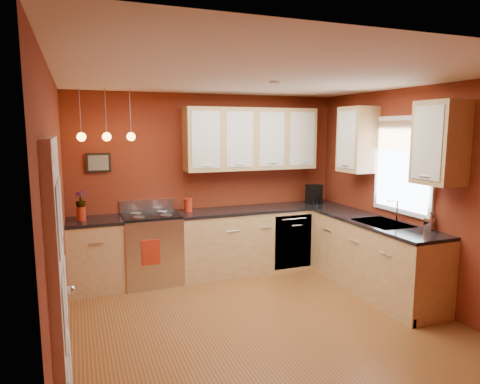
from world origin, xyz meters
name	(u,v)px	position (x,y,z in m)	size (l,w,h in m)	color
floor	(268,327)	(0.00, 0.00, 0.00)	(4.20, 4.20, 0.00)	brown
ceiling	(270,77)	(0.00, 0.00, 2.60)	(4.00, 4.20, 0.02)	white
wall_back	(209,183)	(0.00, 2.10, 1.30)	(4.00, 0.02, 2.60)	maroon
wall_front	(423,270)	(0.00, -2.10, 1.30)	(4.00, 0.02, 2.60)	maroon
wall_left	(58,223)	(-2.00, 0.00, 1.30)	(0.02, 4.20, 2.60)	maroon
wall_right	(421,196)	(2.00, 0.00, 1.30)	(0.02, 4.20, 2.60)	maroon
base_cabinets_back_left	(96,256)	(-1.65, 1.80, 0.45)	(0.70, 0.60, 0.90)	#DAB775
base_cabinets_back_right	(262,239)	(0.73, 1.80, 0.45)	(2.54, 0.60, 0.90)	#DAB775
base_cabinets_right	(373,257)	(1.70, 0.45, 0.45)	(0.60, 2.10, 0.90)	#DAB775
counter_back_left	(94,221)	(-1.65, 1.80, 0.92)	(0.70, 0.62, 0.04)	black
counter_back_right	(262,209)	(0.73, 1.80, 0.92)	(2.54, 0.62, 0.04)	black
counter_right	(375,222)	(1.70, 0.45, 0.92)	(0.62, 2.10, 0.04)	black
gas_range	(152,248)	(-0.92, 1.80, 0.48)	(0.76, 0.64, 1.11)	#BCBCC1
dishwasher_front	(293,242)	(1.10, 1.51, 0.45)	(0.60, 0.02, 0.80)	#BCBCC1
sink	(383,225)	(1.70, 0.30, 0.92)	(0.50, 0.70, 0.33)	#939398
window	(403,162)	(1.97, 0.30, 1.69)	(0.06, 1.02, 1.22)	white
door_left_wall	(60,305)	(-1.97, -1.20, 1.03)	(0.12, 0.82, 2.05)	white
upper_cabinets_back	(251,139)	(0.60, 1.93, 1.95)	(2.00, 0.35, 0.90)	#DAB775
upper_cabinets_right	(393,141)	(1.82, 0.32, 1.95)	(0.35, 1.95, 0.90)	#DAB775
wall_picture	(98,163)	(-1.55, 2.08, 1.65)	(0.32, 0.03, 0.26)	black
pendant_lights	(107,136)	(-1.45, 1.75, 2.01)	(0.71, 0.11, 0.66)	#939398
red_canister	(188,205)	(-0.38, 1.88, 1.04)	(0.12, 0.12, 0.19)	#AD2712
red_vase	(81,214)	(-1.80, 1.79, 1.03)	(0.11, 0.11, 0.18)	#AD2712
flowers	(80,200)	(-1.80, 1.79, 1.21)	(0.12, 0.12, 0.22)	#AD2712
coffee_maker	(314,195)	(1.62, 1.81, 1.08)	(0.23, 0.23, 0.30)	black
soap_pump	(430,221)	(1.95, -0.21, 1.05)	(0.10, 0.10, 0.22)	silver
dish_towel	(151,252)	(-0.99, 1.47, 0.52)	(0.24, 0.02, 0.33)	#AD2712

